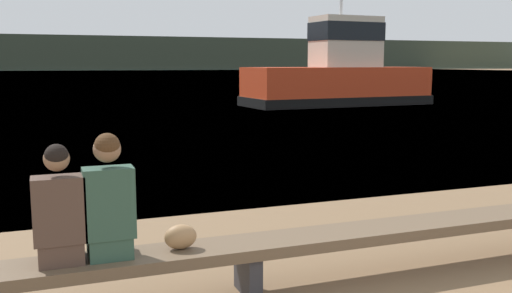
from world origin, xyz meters
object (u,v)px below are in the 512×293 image
bench_main (248,250)px  shopping_bag (181,237)px  person_right (109,203)px  person_left (59,213)px  tugboat_red (339,77)px

bench_main → shopping_bag: (-0.58, 0.02, 0.18)m
bench_main → person_right: 1.26m
person_left → shopping_bag: size_ratio=3.45×
bench_main → person_left: size_ratio=9.49×
person_left → tugboat_red: tugboat_red is taller
bench_main → tugboat_red: size_ratio=0.96×
shopping_bag → tugboat_red: (12.28, 19.67, 0.74)m
person_right → shopping_bag: bearing=1.9°
bench_main → shopping_bag: 0.61m
person_right → tugboat_red: size_ratio=0.11×
tugboat_red → bench_main: bearing=145.8°
shopping_bag → person_right: bearing=-178.1°
bench_main → person_left: person_left is taller
person_left → shopping_bag: (0.93, 0.02, -0.30)m
person_left → shopping_bag: 0.98m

